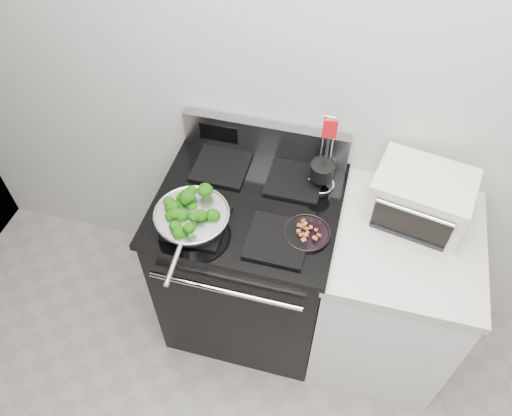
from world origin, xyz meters
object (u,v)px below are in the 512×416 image
(gas_range, at_px, (249,262))
(skillet, at_px, (192,218))
(utensil_holder, at_px, (322,174))
(toaster_oven, at_px, (420,197))
(bacon_plate, at_px, (307,231))

(gas_range, xyz_separation_m, skillet, (-0.18, -0.19, 0.51))
(utensil_holder, bearing_deg, toaster_oven, -13.62)
(skillet, relative_size, utensil_holder, 1.29)
(skillet, relative_size, bacon_plate, 2.54)
(bacon_plate, distance_m, utensil_holder, 0.29)
(gas_range, bearing_deg, toaster_oven, 10.86)
(skillet, xyz_separation_m, utensil_holder, (0.47, 0.36, 0.02))
(gas_range, relative_size, bacon_plate, 5.87)
(toaster_oven, bearing_deg, gas_range, -158.22)
(gas_range, relative_size, toaster_oven, 2.63)
(gas_range, height_order, utensil_holder, utensil_holder)
(skillet, relative_size, toaster_oven, 1.14)
(utensil_holder, bearing_deg, skillet, -150.54)
(utensil_holder, distance_m, toaster_oven, 0.42)
(gas_range, distance_m, skillet, 0.58)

